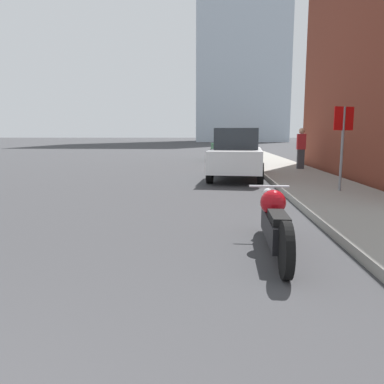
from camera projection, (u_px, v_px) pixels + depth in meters
sidewalk at (244, 149)px, 40.02m from camera, size 2.54×240.00×0.15m
motorcycle at (275, 222)px, 5.16m from camera, size 0.62×2.57×0.83m
parked_car_white at (237, 154)px, 13.56m from camera, size 2.18×4.57×1.83m
parked_car_green at (227, 147)px, 23.58m from camera, size 2.10×3.95×1.62m
stop_sign at (343, 134)px, 9.67m from camera, size 0.57×0.26×2.17m
pedestrian at (301, 148)px, 16.02m from camera, size 0.36×0.24×1.73m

